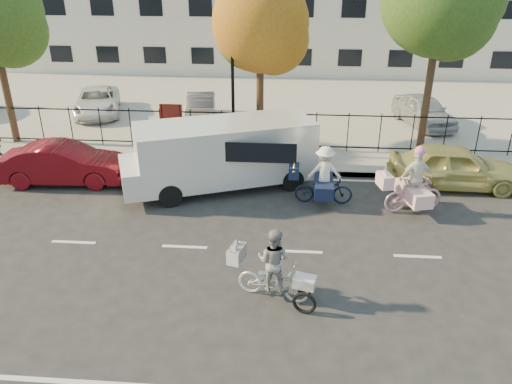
# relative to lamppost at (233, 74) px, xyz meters

# --- Properties ---
(ground) EXTENTS (120.00, 120.00, 0.00)m
(ground) POSITION_rel_lamppost_xyz_m (-0.50, -6.80, -3.11)
(ground) COLOR #333334
(road_markings) EXTENTS (60.00, 9.52, 0.01)m
(road_markings) POSITION_rel_lamppost_xyz_m (-0.50, -6.80, -3.11)
(road_markings) COLOR silver
(road_markings) RESTS_ON ground
(curb) EXTENTS (60.00, 0.10, 0.15)m
(curb) POSITION_rel_lamppost_xyz_m (-0.50, -1.75, -3.04)
(curb) COLOR #A8A399
(curb) RESTS_ON ground
(sidewalk) EXTENTS (60.00, 2.20, 0.15)m
(sidewalk) POSITION_rel_lamppost_xyz_m (-0.50, -0.70, -3.04)
(sidewalk) COLOR #A8A399
(sidewalk) RESTS_ON ground
(parking_lot) EXTENTS (60.00, 15.60, 0.15)m
(parking_lot) POSITION_rel_lamppost_xyz_m (-0.50, 8.20, -3.04)
(parking_lot) COLOR #A8A399
(parking_lot) RESTS_ON ground
(iron_fence) EXTENTS (58.00, 0.06, 1.50)m
(iron_fence) POSITION_rel_lamppost_xyz_m (-0.50, 0.40, -2.21)
(iron_fence) COLOR black
(iron_fence) RESTS_ON sidewalk
(building) EXTENTS (34.00, 10.00, 6.00)m
(building) POSITION_rel_lamppost_xyz_m (-0.50, 18.20, -0.11)
(building) COLOR silver
(building) RESTS_ON ground
(lamppost) EXTENTS (0.36, 0.36, 4.33)m
(lamppost) POSITION_rel_lamppost_xyz_m (0.00, 0.00, 0.00)
(lamppost) COLOR black
(lamppost) RESTS_ON sidewalk
(street_sign) EXTENTS (0.85, 0.06, 1.80)m
(street_sign) POSITION_rel_lamppost_xyz_m (-2.35, 0.00, -1.70)
(street_sign) COLOR black
(street_sign) RESTS_ON sidewalk
(zebra_trike) EXTENTS (1.99, 1.14, 1.70)m
(zebra_trike) POSITION_rel_lamppost_xyz_m (1.92, -8.73, -2.45)
(zebra_trike) COLOR white
(zebra_trike) RESTS_ON ground
(unicorn_bike) EXTENTS (2.09, 1.49, 2.06)m
(unicorn_bike) POSITION_rel_lamppost_xyz_m (5.82, -4.23, -2.35)
(unicorn_bike) COLOR #D2A0B5
(unicorn_bike) RESTS_ON ground
(bull_bike) EXTENTS (1.96, 1.34, 1.84)m
(bull_bike) POSITION_rel_lamppost_xyz_m (3.20, -3.87, -2.38)
(bull_bike) COLOR black
(bull_bike) RESTS_ON ground
(white_van) EXTENTS (6.67, 4.00, 2.18)m
(white_van) POSITION_rel_lamppost_xyz_m (-0.03, -2.89, -1.91)
(white_van) COLOR white
(white_van) RESTS_ON ground
(red_sedan) EXTENTS (4.21, 1.70, 1.36)m
(red_sedan) POSITION_rel_lamppost_xyz_m (-5.32, -3.00, -2.43)
(red_sedan) COLOR #600B12
(red_sedan) RESTS_ON ground
(gold_sedan) EXTENTS (4.24, 1.82, 1.43)m
(gold_sedan) POSITION_rel_lamppost_xyz_m (7.53, -2.30, -2.40)
(gold_sedan) COLOR tan
(gold_sedan) RESTS_ON ground
(lot_car_b) EXTENTS (3.19, 4.71, 1.20)m
(lot_car_b) POSITION_rel_lamppost_xyz_m (-7.04, 4.57, -2.36)
(lot_car_b) COLOR white
(lot_car_b) RESTS_ON parking_lot
(lot_car_c) EXTENTS (1.70, 3.68, 1.17)m
(lot_car_c) POSITION_rel_lamppost_xyz_m (-1.97, 3.88, -2.38)
(lot_car_c) COLOR #494B50
(lot_car_c) RESTS_ON parking_lot
(lot_car_d) EXTENTS (2.53, 4.13, 1.31)m
(lot_car_d) POSITION_rel_lamppost_xyz_m (7.92, 3.97, -2.31)
(lot_car_d) COLOR #B0B1B8
(lot_car_d) RESTS_ON parking_lot
(tree_mid) EXTENTS (3.57, 3.55, 6.50)m
(tree_mid) POSITION_rel_lamppost_xyz_m (1.06, 1.09, 1.44)
(tree_mid) COLOR #442D1D
(tree_mid) RESTS_ON ground
(tree_east) EXTENTS (4.28, 4.28, 7.84)m
(tree_east) POSITION_rel_lamppost_xyz_m (7.37, 1.17, 2.38)
(tree_east) COLOR #442D1D
(tree_east) RESTS_ON ground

